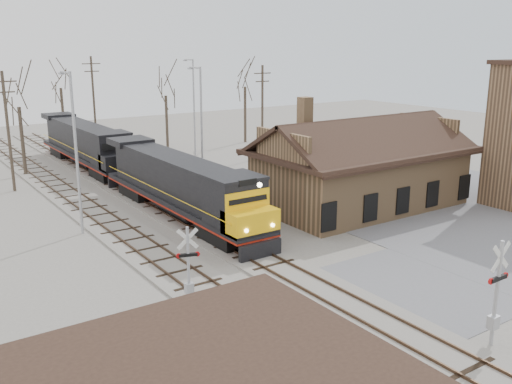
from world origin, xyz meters
TOP-DOWN VIEW (x-y plane):
  - ground at (0.00, 0.00)m, footprint 140.00×140.00m
  - road at (0.00, 0.00)m, footprint 60.00×9.00m
  - parking_lot at (18.00, 4.00)m, footprint 22.00×26.00m
  - track_main at (0.00, 15.00)m, footprint 3.40×90.00m
  - track_siding at (-4.50, 15.00)m, footprint 3.40×90.00m
  - depot at (11.99, 12.00)m, footprint 15.20×9.31m
  - locomotive_lead at (0.00, 16.25)m, footprint 2.87×19.23m
  - locomotive_trailing at (0.00, 35.76)m, footprint 2.87×19.23m
  - crossbuck_near at (2.29, -5.25)m, footprint 1.23×0.32m
  - crossbuck_far at (-5.79, 4.48)m, footprint 1.03×0.41m
  - streetlight_a at (-6.58, 17.21)m, footprint 0.25×2.04m
  - streetlight_b at (5.54, 23.69)m, footprint 0.25×2.04m
  - streetlight_c at (11.34, 35.75)m, footprint 0.25×2.04m
  - utility_pole_a at (-7.69, 30.57)m, footprint 2.00×0.24m
  - utility_pole_b at (4.05, 44.95)m, footprint 2.00×0.24m
  - utility_pole_c at (16.62, 30.90)m, footprint 2.00×0.24m
  - tree_b at (-5.60, 35.96)m, footprint 4.04×4.04m
  - tree_c at (1.87, 49.42)m, footprint 4.36×4.36m
  - tree_d at (10.86, 41.21)m, footprint 3.89×3.89m
  - tree_e at (20.26, 39.64)m, footprint 4.35×4.35m

SIDE VIEW (x-z plane):
  - ground at x=0.00m, z-range 0.00..0.00m
  - road at x=0.00m, z-range 0.00..0.03m
  - parking_lot at x=18.00m, z-range 0.01..0.04m
  - track_main at x=0.00m, z-range -0.05..0.19m
  - track_siding at x=-4.50m, z-range -0.05..0.19m
  - crossbuck_far at x=-5.79m, z-range -0.09..3.61m
  - crossbuck_near at x=2.29m, z-range -0.15..4.15m
  - locomotive_trailing at x=0.00m, z-range 0.22..4.26m
  - locomotive_lead at x=0.00m, z-range 0.11..4.37m
  - depot at x=11.99m, z-range -1.54..6.36m
  - utility_pole_c at x=16.62m, z-range 0.22..9.53m
  - utility_pole_a at x=-7.69m, z-range 0.22..9.61m
  - utility_pole_b at x=4.05m, z-range 0.23..10.32m
  - streetlight_b at x=5.54m, z-range 0.54..10.17m
  - streetlight_a at x=-6.58m, z-range 0.54..10.39m
  - streetlight_c at x=11.34m, z-range 0.54..10.43m
  - tree_d at x=10.86m, z-range 2.01..11.55m
  - tree_b at x=-5.60m, z-range 2.10..12.00m
  - tree_e at x=20.26m, z-range 2.26..12.90m
  - tree_c at x=1.87m, z-range 2.26..12.94m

